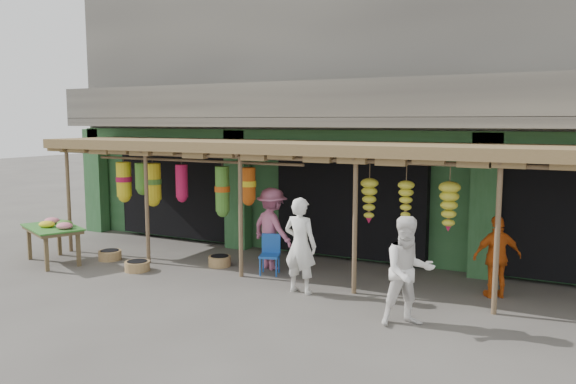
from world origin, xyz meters
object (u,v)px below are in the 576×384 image
at_px(blue_chair, 270,252).
at_px(person_right, 408,271).
at_px(person_vendor, 497,257).
at_px(flower_table, 54,229).
at_px(person_shopper, 272,229).
at_px(person_front, 300,245).

bearing_deg(blue_chair, person_right, -44.78).
bearing_deg(person_right, person_vendor, 27.55).
bearing_deg(person_right, flower_table, 142.53).
distance_m(flower_table, blue_chair, 5.05).
bearing_deg(person_right, blue_chair, 118.00).
distance_m(person_right, person_shopper, 4.12).
relative_size(blue_chair, person_vendor, 0.55).
bearing_deg(flower_table, person_front, 29.01).
relative_size(person_front, person_vendor, 1.20).
relative_size(flower_table, person_right, 1.08).
bearing_deg(blue_chair, person_front, -57.09).
distance_m(blue_chair, person_shopper, 0.59).
bearing_deg(person_front, person_right, 166.12).
relative_size(blue_chair, person_front, 0.46).
height_order(person_front, person_right, person_front).
bearing_deg(person_front, person_vendor, -152.72).
xyz_separation_m(person_right, person_vendor, (1.07, 2.15, -0.12)).
distance_m(person_front, person_right, 2.39).
relative_size(person_right, person_shopper, 0.98).
xyz_separation_m(person_right, person_shopper, (-3.58, 2.04, 0.02)).
xyz_separation_m(person_front, person_shopper, (-1.32, 1.29, -0.02)).
bearing_deg(person_right, person_shopper, 114.27).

